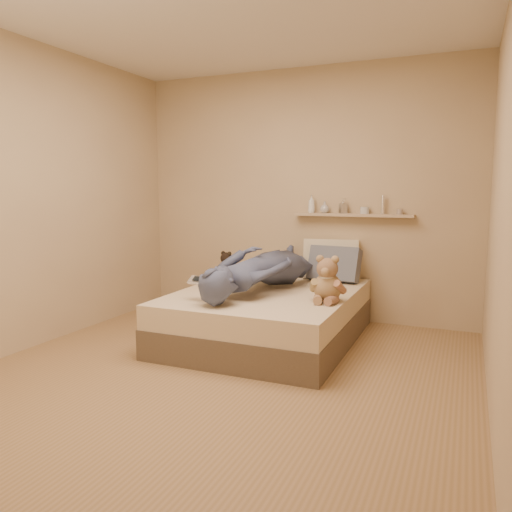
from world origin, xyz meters
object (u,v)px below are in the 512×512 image
at_px(game_console, 199,280).
at_px(pillow_cream, 331,259).
at_px(pillow_grey, 334,264).
at_px(dark_plush, 227,267).
at_px(wall_shelf, 352,215).
at_px(person, 261,268).
at_px(teddy_bear, 327,283).
at_px(bed, 268,315).

xyz_separation_m(game_console, pillow_cream, (0.73, 1.42, 0.03)).
distance_m(pillow_cream, pillow_grey, 0.16).
relative_size(game_console, pillow_grey, 0.40).
xyz_separation_m(dark_plush, wall_shelf, (1.18, 0.48, 0.53)).
height_order(pillow_cream, pillow_grey, pillow_cream).
relative_size(pillow_cream, person, 0.32).
bearing_deg(game_console, pillow_cream, 62.78).
bearing_deg(game_console, teddy_bear, 20.39).
bearing_deg(bed, teddy_bear, -20.89).
height_order(teddy_bear, pillow_grey, teddy_bear).
height_order(bed, pillow_cream, pillow_cream).
height_order(dark_plush, wall_shelf, wall_shelf).
height_order(person, wall_shelf, wall_shelf).
distance_m(bed, wall_shelf, 1.38).
relative_size(bed, teddy_bear, 4.94).
height_order(game_console, wall_shelf, wall_shelf).
bearing_deg(person, wall_shelf, -115.80).
height_order(dark_plush, pillow_grey, pillow_grey).
height_order(game_console, pillow_grey, pillow_grey).
xyz_separation_m(teddy_bear, pillow_cream, (-0.25, 1.06, 0.04)).
bearing_deg(game_console, pillow_grey, 58.01).
bearing_deg(pillow_cream, teddy_bear, -76.99).
relative_size(pillow_grey, person, 0.29).
relative_size(game_console, dark_plush, 0.71).
xyz_separation_m(teddy_bear, dark_plush, (-1.23, 0.66, -0.04)).
distance_m(pillow_grey, wall_shelf, 0.54).
bearing_deg(wall_shelf, dark_plush, -157.99).
height_order(teddy_bear, wall_shelf, wall_shelf).
distance_m(dark_plush, pillow_cream, 1.07).
bearing_deg(dark_plush, pillow_grey, 13.70).
distance_m(bed, dark_plush, 0.84).
xyz_separation_m(teddy_bear, wall_shelf, (-0.05, 1.14, 0.49)).
distance_m(person, wall_shelf, 1.19).
xyz_separation_m(pillow_cream, person, (-0.43, -0.83, 0.00)).
relative_size(bed, pillow_grey, 3.80).
bearing_deg(dark_plush, person, -37.67).
height_order(bed, pillow_grey, pillow_grey).
xyz_separation_m(bed, dark_plush, (-0.63, 0.43, 0.35)).
bearing_deg(teddy_bear, bed, 159.11).
relative_size(teddy_bear, person, 0.23).
bearing_deg(bed, wall_shelf, 58.82).
relative_size(bed, game_console, 9.55).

